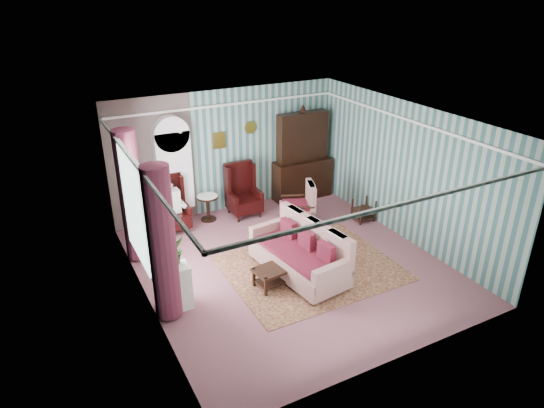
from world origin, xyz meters
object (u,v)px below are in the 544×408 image
floral_armchair (297,205)px  coffee_table (277,275)px  seated_woman (171,207)px  plant_stand (174,288)px  nest_table (364,210)px  round_side_table (208,208)px  bookcase (175,176)px  wingback_right (244,191)px  wingback_left (171,205)px  sofa (298,252)px  dresser_hutch (303,153)px

floral_armchair → coffee_table: (-1.57, -1.96, -0.29)m
seated_woman → plant_stand: bearing=-106.2°
coffee_table → nest_table: bearing=24.6°
round_side_table → nest_table: size_ratio=1.11×
nest_table → seated_woman: bearing=159.2°
round_side_table → seated_woman: bearing=-170.5°
round_side_table → plant_stand: (-1.70, -2.90, 0.10)m
bookcase → floral_armchair: bookcase is taller
bookcase → nest_table: size_ratio=4.15×
wingback_right → seated_woman: 1.75m
wingback_left → sofa: 3.23m
seated_woman → round_side_table: bearing=9.5°
dresser_hutch → wingback_left: bearing=-175.6°
seated_woman → nest_table: seated_woman is taller
plant_stand → bookcase: bearing=71.5°
bookcase → nest_table: bookcase is taller
plant_stand → coffee_table: 1.89m
sofa → dresser_hutch: bearing=-39.2°
dresser_hutch → round_side_table: dresser_hutch is taller
sofa → wingback_left: bearing=22.0°
wingback_right → dresser_hutch: bearing=8.8°
seated_woman → sofa: bearing=-60.8°
sofa → wingback_right: bearing=-10.8°
seated_woman → sofa: 3.23m
wingback_right → seated_woman: bearing=180.0°
round_side_table → coffee_table: bearing=-86.9°
floral_armchair → coffee_table: bearing=163.0°
seated_woman → round_side_table: size_ratio=1.97×
bookcase → wingback_right: (1.50, -0.39, -0.50)m
wingback_right → nest_table: wingback_right is taller
coffee_table → bookcase: bearing=103.8°
dresser_hutch → sofa: (-1.93, -3.09, -0.69)m
seated_woman → floral_armchair: seated_woman is taller
wingback_right → nest_table: (2.32, -1.55, -0.35)m
wingback_left → wingback_right: same height
wingback_left → bookcase: bearing=57.3°
nest_table → bookcase: bearing=153.1°
bookcase → floral_armchair: bearing=-29.7°
dresser_hutch → seated_woman: (-3.50, -0.27, -0.59)m
wingback_right → floral_armchair: 1.32m
plant_stand → seated_woman: bearing=73.8°
bookcase → wingback_left: size_ratio=1.79×
bookcase → dresser_hutch: 3.25m
round_side_table → wingback_right: bearing=-10.0°
sofa → coffee_table: sofa is taller
sofa → floral_armchair: (1.06, 1.85, -0.02)m
round_side_table → nest_table: 3.60m
coffee_table → wingback_left: bearing=110.0°
bookcase → wingback_left: 0.68m
wingback_left → coffee_table: bearing=-70.0°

